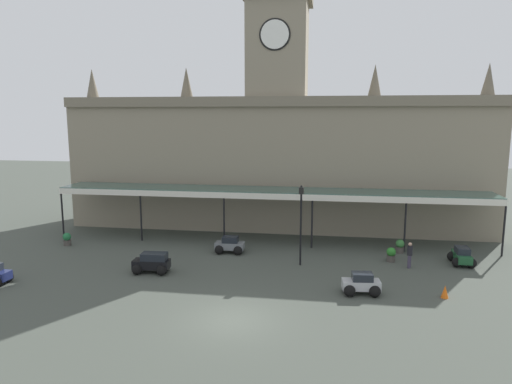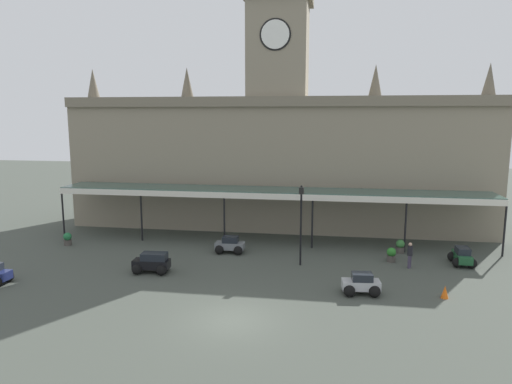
# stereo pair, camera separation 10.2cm
# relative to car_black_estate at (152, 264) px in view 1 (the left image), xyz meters

# --- Properties ---
(ground_plane) EXTENTS (140.00, 140.00, 0.00)m
(ground_plane) POSITION_rel_car_black_estate_xyz_m (6.31, -5.92, -0.56)
(ground_plane) COLOR #424840
(station_building) EXTENTS (35.35, 5.94, 19.76)m
(station_building) POSITION_rel_car_black_estate_xyz_m (6.31, 13.46, 5.90)
(station_building) COLOR gray
(station_building) RESTS_ON ground
(entrance_canopy) EXTENTS (33.01, 3.26, 4.07)m
(entrance_canopy) POSITION_rel_car_black_estate_xyz_m (6.31, 8.27, 3.36)
(entrance_canopy) COLOR #38564C
(entrance_canopy) RESTS_ON ground
(car_black_estate) EXTENTS (2.29, 1.62, 1.27)m
(car_black_estate) POSITION_rel_car_black_estate_xyz_m (0.00, 0.00, 0.00)
(car_black_estate) COLOR black
(car_black_estate) RESTS_ON ground
(car_silver_sedan) EXTENTS (2.12, 1.64, 1.19)m
(car_silver_sedan) POSITION_rel_car_black_estate_xyz_m (12.60, -1.56, -0.06)
(car_silver_sedan) COLOR #B2B5BA
(car_silver_sedan) RESTS_ON ground
(car_green_sedan) EXTENTS (1.54, 2.07, 1.19)m
(car_green_sedan) POSITION_rel_car_black_estate_xyz_m (19.45, 4.62, -0.06)
(car_green_sedan) COLOR #1E512D
(car_green_sedan) RESTS_ON ground
(car_grey_sedan) EXTENTS (2.05, 1.53, 1.19)m
(car_grey_sedan) POSITION_rel_car_black_estate_xyz_m (3.90, 4.87, -0.06)
(car_grey_sedan) COLOR slate
(car_grey_sedan) RESTS_ON ground
(pedestrian_crossing_forecourt) EXTENTS (0.34, 0.37, 1.67)m
(pedestrian_crossing_forecourt) POSITION_rel_car_black_estate_xyz_m (15.95, 3.42, 0.34)
(pedestrian_crossing_forecourt) COLOR #3F384C
(pedestrian_crossing_forecourt) RESTS_ON ground
(victorian_lamppost) EXTENTS (0.30, 0.30, 5.28)m
(victorian_lamppost) POSITION_rel_car_black_estate_xyz_m (9.01, 2.91, 2.69)
(victorian_lamppost) COLOR black
(victorian_lamppost) RESTS_ON ground
(traffic_cone) EXTENTS (0.40, 0.40, 0.69)m
(traffic_cone) POSITION_rel_car_black_estate_xyz_m (17.00, -1.47, -0.22)
(traffic_cone) COLOR orange
(traffic_cone) RESTS_ON ground
(planter_by_canopy) EXTENTS (0.60, 0.60, 0.96)m
(planter_by_canopy) POSITION_rel_car_black_estate_xyz_m (14.96, 4.56, -0.07)
(planter_by_canopy) COLOR #47423D
(planter_by_canopy) RESTS_ON ground
(planter_forecourt_centre) EXTENTS (0.60, 0.60, 0.96)m
(planter_forecourt_centre) POSITION_rel_car_black_estate_xyz_m (15.84, 6.73, -0.07)
(planter_forecourt_centre) COLOR #47423D
(planter_forecourt_centre) RESTS_ON ground
(planter_near_kerb) EXTENTS (0.60, 0.60, 0.96)m
(planter_near_kerb) POSITION_rel_car_black_estate_xyz_m (-8.59, 4.89, -0.07)
(planter_near_kerb) COLOR #47423D
(planter_near_kerb) RESTS_ON ground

